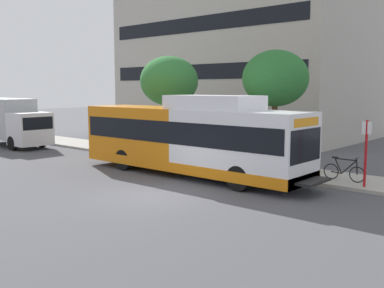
{
  "coord_description": "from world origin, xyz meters",
  "views": [
    {
      "loc": [
        -11.19,
        -11.65,
        3.94
      ],
      "look_at": [
        2.89,
        0.68,
        1.6
      ],
      "focal_mm": 41.6,
      "sensor_mm": 36.0,
      "label": 1
    }
  ],
  "objects_px": {
    "street_tree_mid_block": "(169,81)",
    "street_tree_near_stop": "(275,79)",
    "bus_stop_sign_pole": "(366,148)",
    "bicycle_parked": "(344,171)",
    "transit_bus": "(190,138)",
    "box_truck_background": "(10,121)"
  },
  "relations": [
    {
      "from": "street_tree_mid_block",
      "to": "street_tree_near_stop",
      "type": "bearing_deg",
      "value": -89.41
    },
    {
      "from": "bicycle_parked",
      "to": "transit_bus",
      "type": "bearing_deg",
      "value": 114.63
    },
    {
      "from": "bus_stop_sign_pole",
      "to": "box_truck_background",
      "type": "height_order",
      "value": "box_truck_background"
    },
    {
      "from": "transit_bus",
      "to": "box_truck_background",
      "type": "height_order",
      "value": "transit_bus"
    },
    {
      "from": "bicycle_parked",
      "to": "street_tree_near_stop",
      "type": "bearing_deg",
      "value": 72.03
    },
    {
      "from": "transit_bus",
      "to": "street_tree_near_stop",
      "type": "distance_m",
      "value": 5.3
    },
    {
      "from": "bus_stop_sign_pole",
      "to": "street_tree_near_stop",
      "type": "height_order",
      "value": "street_tree_near_stop"
    },
    {
      "from": "box_truck_background",
      "to": "street_tree_near_stop",
      "type": "bearing_deg",
      "value": -76.35
    },
    {
      "from": "transit_bus",
      "to": "street_tree_mid_block",
      "type": "height_order",
      "value": "street_tree_mid_block"
    },
    {
      "from": "street_tree_mid_block",
      "to": "transit_bus",
      "type": "bearing_deg",
      "value": -127.91
    },
    {
      "from": "bicycle_parked",
      "to": "street_tree_near_stop",
      "type": "relative_size",
      "value": 0.31
    },
    {
      "from": "bus_stop_sign_pole",
      "to": "street_tree_near_stop",
      "type": "distance_m",
      "value": 6.19
    },
    {
      "from": "transit_bus",
      "to": "street_tree_mid_block",
      "type": "bearing_deg",
      "value": 52.09
    },
    {
      "from": "bus_stop_sign_pole",
      "to": "bicycle_parked",
      "type": "distance_m",
      "value": 1.62
    },
    {
      "from": "bicycle_parked",
      "to": "street_tree_mid_block",
      "type": "bearing_deg",
      "value": 83.56
    },
    {
      "from": "bus_stop_sign_pole",
      "to": "bicycle_parked",
      "type": "xyz_separation_m",
      "value": [
        0.57,
        1.05,
        -1.09
      ]
    },
    {
      "from": "bus_stop_sign_pole",
      "to": "box_truck_background",
      "type": "bearing_deg",
      "value": 96.09
    },
    {
      "from": "bus_stop_sign_pole",
      "to": "street_tree_near_stop",
      "type": "relative_size",
      "value": 0.46
    },
    {
      "from": "street_tree_near_stop",
      "to": "box_truck_background",
      "type": "relative_size",
      "value": 0.81
    },
    {
      "from": "bicycle_parked",
      "to": "box_truck_background",
      "type": "bearing_deg",
      "value": 97.82
    },
    {
      "from": "bus_stop_sign_pole",
      "to": "street_tree_near_stop",
      "type": "xyz_separation_m",
      "value": [
        1.92,
        5.2,
        2.76
      ]
    },
    {
      "from": "transit_bus",
      "to": "box_truck_background",
      "type": "relative_size",
      "value": 1.75
    }
  ]
}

